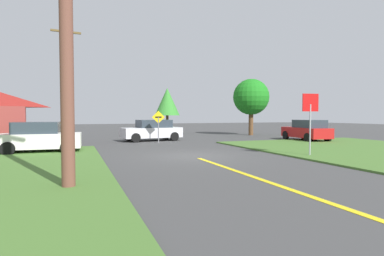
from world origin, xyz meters
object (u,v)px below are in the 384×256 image
at_px(parked_car_near_building, 40,138).
at_px(car_approaching_junction, 152,130).
at_px(stop_sign, 310,112).
at_px(oak_tree_left, 251,97).
at_px(utility_pole_near, 66,27).
at_px(utility_pole_mid, 67,82).
at_px(pine_tree_center, 167,102).
at_px(direction_sign, 158,123).
at_px(car_on_crossroad, 307,130).

distance_m(parked_car_near_building, car_approaching_junction, 9.18).
height_order(stop_sign, car_approaching_junction, stop_sign).
height_order(stop_sign, oak_tree_left, oak_tree_left).
height_order(stop_sign, utility_pole_near, utility_pole_near).
bearing_deg(utility_pole_mid, oak_tree_left, 17.88).
height_order(utility_pole_mid, oak_tree_left, utility_pole_mid).
bearing_deg(pine_tree_center, stop_sign, -87.70).
bearing_deg(utility_pole_near, direction_sign, 65.52).
distance_m(car_on_crossroad, direction_sign, 11.46).
bearing_deg(utility_pole_near, utility_pole_mid, 91.09).
height_order(parked_car_near_building, oak_tree_left, oak_tree_left).
xyz_separation_m(stop_sign, pine_tree_center, (-0.85, 21.15, 1.32)).
bearing_deg(utility_pole_mid, car_on_crossroad, -6.76).
bearing_deg(utility_pole_near, car_on_crossroad, 31.63).
height_order(car_approaching_junction, utility_pole_near, utility_pole_near).
distance_m(parked_car_near_building, utility_pole_mid, 4.86).
bearing_deg(pine_tree_center, utility_pole_mid, -130.81).
distance_m(direction_sign, pine_tree_center, 12.28).
relative_size(utility_pole_near, oak_tree_left, 1.49).
height_order(car_on_crossroad, pine_tree_center, pine_tree_center).
height_order(car_on_crossroad, direction_sign, direction_sign).
bearing_deg(parked_car_near_building, utility_pole_near, -77.47).
height_order(stop_sign, parked_car_near_building, stop_sign).
bearing_deg(utility_pole_near, pine_tree_center, 67.94).
distance_m(stop_sign, parked_car_near_building, 13.69).
bearing_deg(stop_sign, pine_tree_center, -79.99).
distance_m(utility_pole_near, utility_pole_mid, 12.52).
bearing_deg(car_on_crossroad, car_approaching_junction, 75.68).
height_order(car_approaching_junction, pine_tree_center, pine_tree_center).
bearing_deg(oak_tree_left, parked_car_near_building, -154.10).
bearing_deg(car_on_crossroad, pine_tree_center, 34.23).
bearing_deg(parked_car_near_building, utility_pole_mid, 72.08).
distance_m(oak_tree_left, pine_tree_center, 9.21).
bearing_deg(direction_sign, utility_pole_near, -114.48).
height_order(parked_car_near_building, car_approaching_junction, same).
bearing_deg(direction_sign, oak_tree_left, 25.98).
height_order(direction_sign, oak_tree_left, oak_tree_left).
distance_m(car_approaching_junction, utility_pole_near, 16.15).
distance_m(stop_sign, car_on_crossroad, 9.96).
bearing_deg(stop_sign, parked_car_near_building, -19.33).
bearing_deg(utility_pole_near, oak_tree_left, 47.21).
height_order(car_approaching_junction, car_on_crossroad, same).
bearing_deg(direction_sign, car_approaching_junction, 89.25).
height_order(parked_car_near_building, pine_tree_center, pine_tree_center).
xyz_separation_m(parked_car_near_building, car_approaching_junction, (7.32, 5.54, 0.00)).
bearing_deg(parked_car_near_building, oak_tree_left, 28.92).
relative_size(car_on_crossroad, utility_pole_mid, 0.57).
distance_m(direction_sign, oak_tree_left, 12.30).
relative_size(direction_sign, pine_tree_center, 0.46).
bearing_deg(car_approaching_junction, car_on_crossroad, 152.57).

